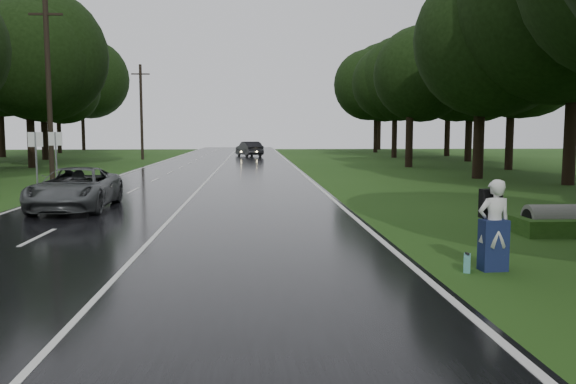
% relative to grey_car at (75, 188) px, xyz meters
% --- Properties ---
extents(ground, '(160.00, 160.00, 0.00)m').
position_rel_grey_car_xyz_m(ground, '(3.69, -7.54, -0.77)').
color(ground, '#234614').
rests_on(ground, ground).
extents(road, '(12.00, 140.00, 0.04)m').
position_rel_grey_car_xyz_m(road, '(3.69, 12.46, -0.75)').
color(road, black).
rests_on(road, ground).
extents(lane_center, '(0.12, 140.00, 0.01)m').
position_rel_grey_car_xyz_m(lane_center, '(3.69, 12.46, -0.73)').
color(lane_center, silver).
rests_on(lane_center, road).
extents(grey_car, '(2.58, 5.34, 1.47)m').
position_rel_grey_car_xyz_m(grey_car, '(0.00, 0.00, 0.00)').
color(grey_car, '#484B4C').
rests_on(grey_car, road).
extents(far_car, '(3.24, 5.31, 1.65)m').
position_rel_grey_car_xyz_m(far_car, '(5.83, 43.80, 0.09)').
color(far_car, black).
rests_on(far_car, road).
extents(hitchhiker, '(0.70, 0.64, 1.83)m').
position_rel_grey_car_xyz_m(hitchhiker, '(11.05, -9.60, 0.08)').
color(hitchhiker, silver).
rests_on(hitchhiker, ground).
extents(suitcase, '(0.28, 0.47, 0.32)m').
position_rel_grey_car_xyz_m(suitcase, '(10.52, -9.63, -0.61)').
color(suitcase, teal).
rests_on(suitcase, ground).
extents(culvert, '(1.60, 0.80, 0.80)m').
position_rel_grey_car_xyz_m(culvert, '(14.49, -5.58, -0.77)').
color(culvert, slate).
rests_on(culvert, ground).
extents(utility_pole_mid, '(1.80, 0.28, 10.06)m').
position_rel_grey_car_xyz_m(utility_pole_mid, '(-4.81, 11.87, -0.77)').
color(utility_pole_mid, black).
rests_on(utility_pole_mid, ground).
extents(utility_pole_far, '(1.80, 0.28, 9.39)m').
position_rel_grey_car_xyz_m(utility_pole_far, '(-4.81, 38.05, -0.77)').
color(utility_pole_far, black).
rests_on(utility_pole_far, ground).
extents(road_sign_a, '(0.66, 0.10, 2.75)m').
position_rel_grey_car_xyz_m(road_sign_a, '(-3.51, 6.04, -0.77)').
color(road_sign_a, white).
rests_on(road_sign_a, ground).
extents(road_sign_b, '(0.66, 0.10, 2.75)m').
position_rel_grey_car_xyz_m(road_sign_b, '(-3.51, 8.69, -0.77)').
color(road_sign_b, white).
rests_on(road_sign_b, ground).
extents(tree_left_e, '(9.24, 9.24, 14.44)m').
position_rel_grey_car_xyz_m(tree_left_e, '(-10.79, 25.05, -0.77)').
color(tree_left_e, black).
rests_on(tree_left_e, ground).
extents(tree_left_f, '(9.68, 9.68, 15.12)m').
position_rel_grey_car_xyz_m(tree_left_f, '(-14.31, 37.99, -0.77)').
color(tree_left_f, black).
rests_on(tree_left_f, ground).
extents(tree_right_d, '(8.96, 8.96, 14.00)m').
position_rel_grey_car_xyz_m(tree_right_d, '(19.61, 12.87, -0.77)').
color(tree_right_d, black).
rests_on(tree_right_d, ground).
extents(tree_right_e, '(8.53, 8.53, 13.33)m').
position_rel_grey_car_xyz_m(tree_right_e, '(18.51, 24.13, -0.77)').
color(tree_right_e, black).
rests_on(tree_right_e, ground).
extents(tree_right_f, '(9.58, 9.58, 14.97)m').
position_rel_grey_car_xyz_m(tree_right_f, '(21.39, 40.66, -0.77)').
color(tree_right_f, black).
rests_on(tree_right_f, ground).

